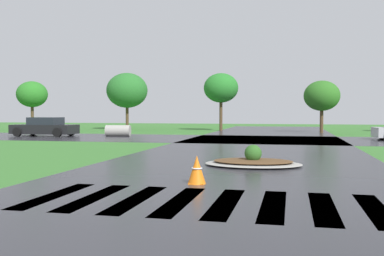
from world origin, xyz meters
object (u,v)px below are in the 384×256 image
median_island (253,162)px  car_blue_compact (45,127)px  traffic_cone (197,170)px  drainage_pipe_stack (118,131)px

median_island → car_blue_compact: (-15.92, 14.08, 0.49)m
car_blue_compact → traffic_cone: bearing=129.7°
median_island → traffic_cone: traffic_cone is taller
median_island → drainage_pipe_stack: size_ratio=1.73×
car_blue_compact → drainage_pipe_stack: 5.26m
traffic_cone → drainage_pipe_stack: bearing=117.2°
car_blue_compact → drainage_pipe_stack: (5.17, 0.95, -0.23)m
traffic_cone → car_blue_compact: bearing=129.6°
drainage_pipe_stack → traffic_cone: drainage_pipe_stack is taller
median_island → car_blue_compact: 21.26m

